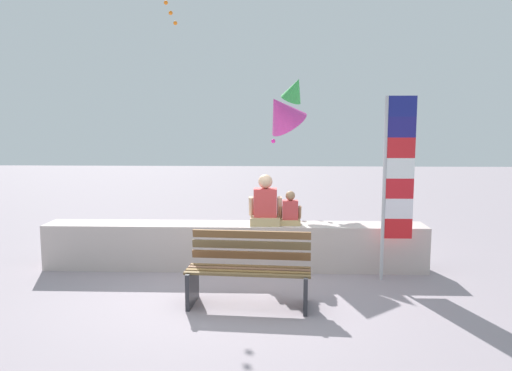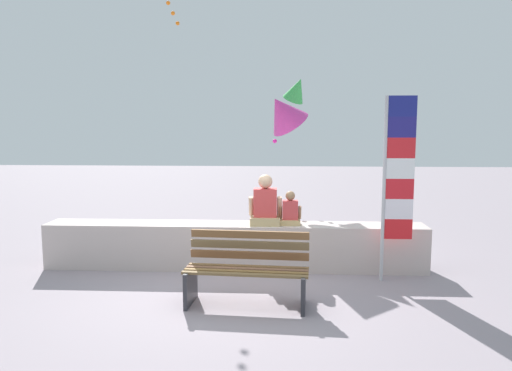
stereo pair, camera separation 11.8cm
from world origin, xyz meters
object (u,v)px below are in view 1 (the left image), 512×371
object	(u,v)px
park_bench	(249,272)
kite_green	(295,90)
person_child	(290,211)
kite_magenta	(281,112)
person_adult	(265,205)
flag_banner	(395,176)

from	to	relation	value
park_bench	kite_green	size ratio (longest dim) A/B	1.47
person_child	kite_magenta	distance (m)	2.19
park_bench	kite_green	bearing A→B (deg)	79.81
person_adult	flag_banner	xyz separation A→B (m)	(1.83, -0.48, 0.51)
park_bench	person_adult	xyz separation A→B (m)	(0.18, 1.50, 0.59)
kite_green	park_bench	bearing A→B (deg)	-100.19
flag_banner	kite_green	bearing A→B (deg)	113.47
person_adult	person_child	distance (m)	0.39
park_bench	flag_banner	distance (m)	2.51
park_bench	person_child	bearing A→B (deg)	69.52
person_child	kite_green	xyz separation A→B (m)	(0.16, 2.50, 2.01)
kite_magenta	park_bench	bearing A→B (deg)	-98.32
flag_banner	kite_green	distance (m)	3.54
kite_green	kite_magenta	distance (m)	1.11
flag_banner	kite_green	size ratio (longest dim) A/B	2.48
kite_green	person_child	bearing A→B (deg)	-93.63
person_adult	flag_banner	size ratio (longest dim) A/B	0.29
park_bench	person_child	size ratio (longest dim) A/B	2.99
person_adult	kite_magenta	xyz separation A→B (m)	(0.27, 1.53, 1.46)
person_adult	person_child	xyz separation A→B (m)	(0.38, 0.00, -0.10)
flag_banner	kite_magenta	xyz separation A→B (m)	(-1.57, 2.01, 0.95)
kite_green	kite_magenta	size ratio (longest dim) A/B	0.91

